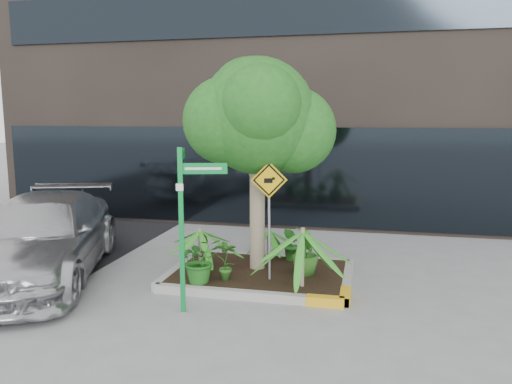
% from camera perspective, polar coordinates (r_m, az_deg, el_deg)
% --- Properties ---
extents(ground, '(80.00, 80.00, 0.00)m').
position_cam_1_polar(ground, '(9.17, -1.19, -10.35)').
color(ground, gray).
rests_on(ground, ground).
extents(planter, '(3.35, 2.36, 0.15)m').
position_cam_1_polar(planter, '(9.34, 0.61, -9.33)').
color(planter, '#9E9E99').
rests_on(planter, ground).
extents(tree, '(2.73, 2.42, 4.09)m').
position_cam_1_polar(tree, '(9.13, 0.16, 8.67)').
color(tree, gray).
rests_on(tree, ground).
extents(palm_front, '(1.13, 1.13, 1.26)m').
position_cam_1_polar(palm_front, '(8.34, 5.36, -4.53)').
color(palm_front, gray).
rests_on(palm_front, ground).
extents(palm_left, '(0.90, 0.90, 1.00)m').
position_cam_1_polar(palm_left, '(9.25, -6.42, -4.44)').
color(palm_left, gray).
rests_on(palm_left, ground).
extents(palm_back, '(0.70, 0.70, 0.78)m').
position_cam_1_polar(palm_back, '(9.97, 1.45, -4.43)').
color(palm_back, gray).
rests_on(palm_back, ground).
extents(parked_car, '(3.66, 5.55, 1.50)m').
position_cam_1_polar(parked_car, '(10.15, -23.28, -4.81)').
color(parked_car, '#BCBCC1').
rests_on(parked_car, ground).
extents(shrub_a, '(0.99, 0.99, 0.79)m').
position_cam_1_polar(shrub_a, '(8.69, -6.40, -7.74)').
color(shrub_a, '#1E601B').
rests_on(shrub_a, planter).
extents(shrub_b, '(0.62, 0.62, 0.87)m').
position_cam_1_polar(shrub_b, '(9.11, 5.68, -6.69)').
color(shrub_b, '#306B20').
rests_on(shrub_b, planter).
extents(shrub_c, '(0.39, 0.39, 0.72)m').
position_cam_1_polar(shrub_c, '(8.78, -3.44, -7.73)').
color(shrub_c, '#2A601D').
rests_on(shrub_c, planter).
extents(shrub_d, '(0.49, 0.49, 0.67)m').
position_cam_1_polar(shrub_d, '(9.93, 4.07, -5.96)').
color(shrub_d, '#23691E').
rests_on(shrub_d, planter).
extents(street_sign_post, '(0.88, 0.73, 2.54)m').
position_cam_1_polar(street_sign_post, '(7.61, -8.15, -2.19)').
color(street_sign_post, '#0B8232').
rests_on(street_sign_post, ground).
extents(cattle_sign, '(0.61, 0.27, 2.07)m').
position_cam_1_polar(cattle_sign, '(8.64, 1.51, -0.93)').
color(cattle_sign, slate).
rests_on(cattle_sign, ground).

